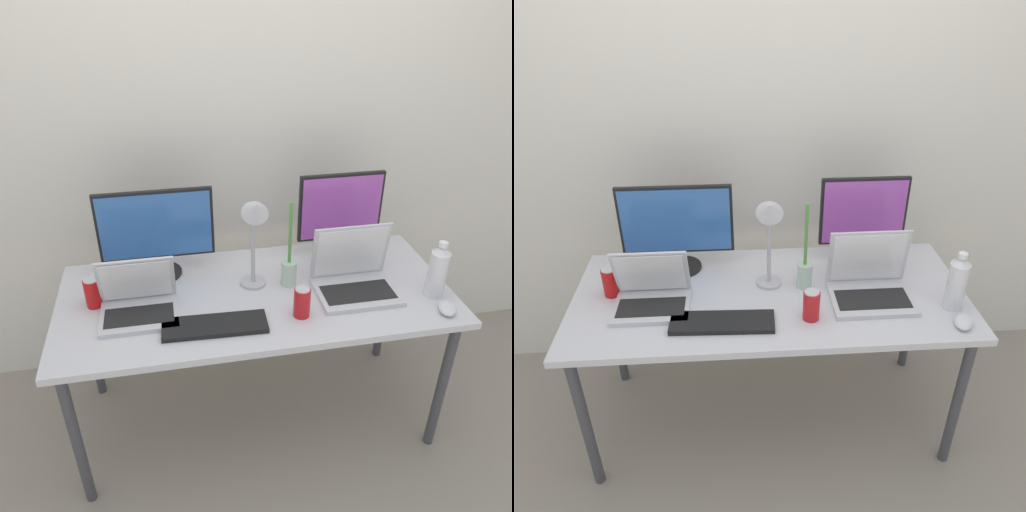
# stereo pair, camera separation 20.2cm
# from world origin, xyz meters

# --- Properties ---
(ground_plane) EXTENTS (16.00, 16.00, 0.00)m
(ground_plane) POSITION_xyz_m (0.00, 0.00, 0.00)
(ground_plane) COLOR gray
(wall_back) EXTENTS (7.00, 0.08, 2.60)m
(wall_back) POSITION_xyz_m (0.00, 0.59, 1.30)
(wall_back) COLOR silver
(wall_back) RESTS_ON ground
(work_desk) EXTENTS (1.65, 0.74, 0.74)m
(work_desk) POSITION_xyz_m (0.00, 0.00, 0.68)
(work_desk) COLOR #424247
(work_desk) RESTS_ON ground
(monitor_left) EXTENTS (0.49, 0.19, 0.40)m
(monitor_left) POSITION_xyz_m (-0.39, 0.22, 0.96)
(monitor_left) COLOR black
(monitor_left) RESTS_ON work_desk
(monitor_center) EXTENTS (0.39, 0.19, 0.41)m
(monitor_center) POSITION_xyz_m (0.43, 0.23, 0.96)
(monitor_center) COLOR black
(monitor_center) RESTS_ON work_desk
(laptop_silver) EXTENTS (0.30, 0.23, 0.24)m
(laptop_silver) POSITION_xyz_m (-0.48, -0.05, 0.79)
(laptop_silver) COLOR silver
(laptop_silver) RESTS_ON work_desk
(laptop_secondary) EXTENTS (0.34, 0.26, 0.27)m
(laptop_secondary) POSITION_xyz_m (0.41, -0.05, 0.80)
(laptop_secondary) COLOR silver
(laptop_secondary) RESTS_ON work_desk
(keyboard_main) EXTENTS (0.41, 0.15, 0.02)m
(keyboard_main) POSITION_xyz_m (-0.20, -0.20, 0.75)
(keyboard_main) COLOR black
(keyboard_main) RESTS_ON work_desk
(mouse_by_keyboard) EXTENTS (0.10, 0.12, 0.03)m
(mouse_by_keyboard) POSITION_xyz_m (0.73, -0.28, 0.76)
(mouse_by_keyboard) COLOR silver
(mouse_by_keyboard) RESTS_ON work_desk
(water_bottle) EXTENTS (0.08, 0.08, 0.25)m
(water_bottle) POSITION_xyz_m (0.73, -0.15, 0.86)
(water_bottle) COLOR silver
(water_bottle) RESTS_ON work_desk
(soda_can_near_keyboard) EXTENTS (0.07, 0.07, 0.13)m
(soda_can_near_keyboard) POSITION_xyz_m (0.15, -0.19, 0.80)
(soda_can_near_keyboard) COLOR red
(soda_can_near_keyboard) RESTS_ON work_desk
(soda_can_by_laptop) EXTENTS (0.07, 0.07, 0.13)m
(soda_can_by_laptop) POSITION_xyz_m (-0.66, 0.03, 0.80)
(soda_can_by_laptop) COLOR red
(soda_can_by_laptop) RESTS_ON work_desk
(bamboo_vase) EXTENTS (0.07, 0.07, 0.39)m
(bamboo_vase) POSITION_xyz_m (0.15, 0.04, 0.82)
(bamboo_vase) COLOR #B2D1B7
(bamboo_vase) RESTS_ON work_desk
(desk_lamp) EXTENTS (0.11, 0.18, 0.44)m
(desk_lamp) POSITION_xyz_m (0.00, 0.03, 1.04)
(desk_lamp) COLOR #B7B7BC
(desk_lamp) RESTS_ON work_desk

